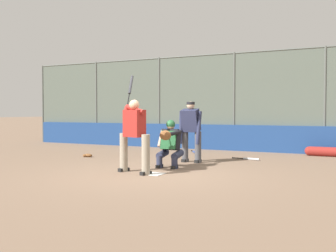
{
  "coord_description": "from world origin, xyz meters",
  "views": [
    {
      "loc": [
        -4.2,
        7.73,
        1.4
      ],
      "look_at": [
        0.14,
        -1.0,
        1.05
      ],
      "focal_mm": 42.0,
      "sensor_mm": 36.0,
      "label": 1
    }
  ],
  "objects_px": {
    "catcher_behind_plate": "(170,143)",
    "spare_bat_near_backstop": "(249,159)",
    "batter_at_plate": "(134,133)",
    "spare_bat_third_base_side": "(194,152)",
    "equipment_bag_dugout_side": "(324,152)",
    "fielding_glove_on_dirt": "(88,155)",
    "umpire_home": "(191,130)"
  },
  "relations": [
    {
      "from": "spare_bat_third_base_side",
      "to": "catcher_behind_plate",
      "type": "bearing_deg",
      "value": -19.86
    },
    {
      "from": "catcher_behind_plate",
      "to": "fielding_glove_on_dirt",
      "type": "distance_m",
      "value": 3.46
    },
    {
      "from": "batter_at_plate",
      "to": "umpire_home",
      "type": "height_order",
      "value": "batter_at_plate"
    },
    {
      "from": "spare_bat_near_backstop",
      "to": "spare_bat_third_base_side",
      "type": "xyz_separation_m",
      "value": [
        2.19,
        -1.1,
        0.0
      ]
    },
    {
      "from": "catcher_behind_plate",
      "to": "equipment_bag_dugout_side",
      "type": "xyz_separation_m",
      "value": [
        -3.28,
        -4.4,
        -0.47
      ]
    },
    {
      "from": "batter_at_plate",
      "to": "catcher_behind_plate",
      "type": "height_order",
      "value": "batter_at_plate"
    },
    {
      "from": "spare_bat_third_base_side",
      "to": "equipment_bag_dugout_side",
      "type": "xyz_separation_m",
      "value": [
        -4.07,
        -0.9,
        0.12
      ]
    },
    {
      "from": "batter_at_plate",
      "to": "spare_bat_third_base_side",
      "type": "bearing_deg",
      "value": -67.55
    },
    {
      "from": "batter_at_plate",
      "to": "spare_bat_third_base_side",
      "type": "relative_size",
      "value": 3.24
    },
    {
      "from": "umpire_home",
      "to": "fielding_glove_on_dirt",
      "type": "relative_size",
      "value": 5.93
    },
    {
      "from": "spare_bat_near_backstop",
      "to": "batter_at_plate",
      "type": "bearing_deg",
      "value": -109.3
    },
    {
      "from": "spare_bat_third_base_side",
      "to": "spare_bat_near_backstop",
      "type": "bearing_deg",
      "value": 30.82
    },
    {
      "from": "batter_at_plate",
      "to": "umpire_home",
      "type": "xyz_separation_m",
      "value": [
        -0.41,
        -2.33,
        -0.01
      ]
    },
    {
      "from": "equipment_bag_dugout_side",
      "to": "fielding_glove_on_dirt",
      "type": "bearing_deg",
      "value": 27.92
    },
    {
      "from": "batter_at_plate",
      "to": "umpire_home",
      "type": "distance_m",
      "value": 2.36
    },
    {
      "from": "catcher_behind_plate",
      "to": "spare_bat_near_backstop",
      "type": "bearing_deg",
      "value": -123.39
    },
    {
      "from": "fielding_glove_on_dirt",
      "to": "equipment_bag_dugout_side",
      "type": "bearing_deg",
      "value": -152.08
    },
    {
      "from": "fielding_glove_on_dirt",
      "to": "equipment_bag_dugout_side",
      "type": "height_order",
      "value": "equipment_bag_dugout_side"
    },
    {
      "from": "umpire_home",
      "to": "spare_bat_near_backstop",
      "type": "bearing_deg",
      "value": -135.13
    },
    {
      "from": "batter_at_plate",
      "to": "equipment_bag_dugout_side",
      "type": "bearing_deg",
      "value": -106.14
    },
    {
      "from": "umpire_home",
      "to": "equipment_bag_dugout_side",
      "type": "height_order",
      "value": "umpire_home"
    },
    {
      "from": "batter_at_plate",
      "to": "fielding_glove_on_dirt",
      "type": "distance_m",
      "value": 3.73
    },
    {
      "from": "spare_bat_near_backstop",
      "to": "umpire_home",
      "type": "bearing_deg",
      "value": -129.94
    },
    {
      "from": "batter_at_plate",
      "to": "catcher_behind_plate",
      "type": "relative_size",
      "value": 1.91
    },
    {
      "from": "fielding_glove_on_dirt",
      "to": "umpire_home",
      "type": "bearing_deg",
      "value": -176.07
    },
    {
      "from": "catcher_behind_plate",
      "to": "fielding_glove_on_dirt",
      "type": "xyz_separation_m",
      "value": [
        3.29,
        -0.92,
        -0.57
      ]
    },
    {
      "from": "batter_at_plate",
      "to": "fielding_glove_on_dirt",
      "type": "xyz_separation_m",
      "value": [
        2.97,
        -2.09,
        -0.87
      ]
    },
    {
      "from": "umpire_home",
      "to": "equipment_bag_dugout_side",
      "type": "bearing_deg",
      "value": -133.24
    },
    {
      "from": "batter_at_plate",
      "to": "spare_bat_near_backstop",
      "type": "distance_m",
      "value": 4.07
    },
    {
      "from": "catcher_behind_plate",
      "to": "umpire_home",
      "type": "xyz_separation_m",
      "value": [
        -0.09,
        -1.15,
        0.28
      ]
    },
    {
      "from": "spare_bat_near_backstop",
      "to": "spare_bat_third_base_side",
      "type": "relative_size",
      "value": 1.18
    },
    {
      "from": "spare_bat_near_backstop",
      "to": "spare_bat_third_base_side",
      "type": "distance_m",
      "value": 2.45
    }
  ]
}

